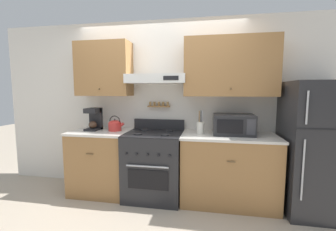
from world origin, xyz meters
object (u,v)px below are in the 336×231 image
object	(u,v)px
tea_kettle	(115,125)
coffee_maker	(94,119)
microwave	(234,124)
utensil_crock	(200,127)
refrigerator	(315,148)
stove_range	(154,165)

from	to	relation	value
tea_kettle	coffee_maker	size ratio (longest dim) A/B	0.73
coffee_maker	microwave	distance (m)	2.01
tea_kettle	utensil_crock	bearing A→B (deg)	0.00
refrigerator	microwave	world-z (taller)	refrigerator
refrigerator	utensil_crock	distance (m)	1.41
tea_kettle	stove_range	bearing A→B (deg)	-4.47
tea_kettle	microwave	bearing A→B (deg)	0.61
tea_kettle	utensil_crock	distance (m)	1.24
microwave	stove_range	bearing A→B (deg)	-176.56
coffee_maker	utensil_crock	bearing A→B (deg)	-1.23
microwave	utensil_crock	bearing A→B (deg)	-177.66
stove_range	microwave	size ratio (longest dim) A/B	2.03
tea_kettle	microwave	size ratio (longest dim) A/B	0.45
tea_kettle	coffee_maker	distance (m)	0.35
stove_range	tea_kettle	bearing A→B (deg)	175.53
stove_range	refrigerator	xyz separation A→B (m)	(2.03, -0.03, 0.34)
coffee_maker	stove_range	bearing A→B (deg)	-4.91
refrigerator	microwave	size ratio (longest dim) A/B	3.07
tea_kettle	refrigerator	bearing A→B (deg)	-1.73
refrigerator	utensil_crock	bearing A→B (deg)	176.73
tea_kettle	utensil_crock	size ratio (longest dim) A/B	0.76
refrigerator	coffee_maker	distance (m)	2.99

